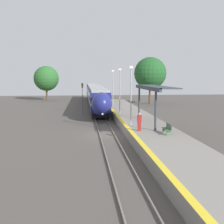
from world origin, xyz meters
TOP-DOWN VIEW (x-y plane):
  - ground_plane at (0.00, 0.00)m, footprint 120.00×120.00m
  - rail_left at (-0.72, 0.00)m, footprint 0.08×90.00m
  - rail_right at (0.72, 0.00)m, footprint 0.08×90.00m
  - train at (0.00, 27.99)m, footprint 2.74×43.56m
  - platform_right at (4.01, 0.00)m, footprint 4.63×64.00m
  - platform_bench at (4.75, -4.44)m, footprint 0.44×1.52m
  - person_waiting at (2.66, -2.82)m, footprint 0.36×0.22m
  - railway_signal at (-2.41, 17.28)m, footprint 0.28×0.28m
  - lamppost_near at (2.42, 0.37)m, footprint 0.36×0.20m
  - lamppost_mid at (2.42, 8.92)m, footprint 0.36×0.20m
  - lamppost_far at (2.42, 17.47)m, footprint 0.36×0.20m
  - station_canopy at (4.70, 0.95)m, footprint 2.02×10.43m
  - background_tree_left at (-11.15, 42.45)m, footprint 6.00×6.00m
  - background_tree_right at (11.66, 30.79)m, footprint 6.69×6.69m

SIDE VIEW (x-z plane):
  - ground_plane at x=0.00m, z-range 0.00..0.00m
  - rail_left at x=-0.72m, z-range 0.00..0.15m
  - rail_right at x=0.72m, z-range 0.00..0.15m
  - platform_right at x=4.01m, z-range 0.00..0.95m
  - platform_bench at x=4.75m, z-range 0.97..1.86m
  - person_waiting at x=2.66m, z-range 0.97..2.59m
  - train at x=0.00m, z-range 0.29..4.27m
  - railway_signal at x=-2.41m, z-range 0.51..5.25m
  - lamppost_near at x=2.42m, z-range 1.34..7.19m
  - lamppost_mid at x=2.42m, z-range 1.34..7.19m
  - lamppost_far at x=2.42m, z-range 1.34..7.19m
  - station_canopy at x=4.70m, z-range 2.61..6.47m
  - background_tree_left at x=-11.15m, z-range 1.15..9.48m
  - background_tree_right at x=11.66m, z-range 1.54..11.34m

